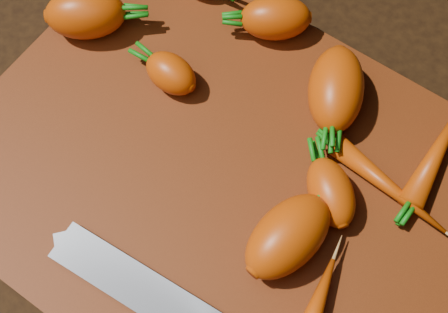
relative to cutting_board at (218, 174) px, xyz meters
The scene contains 11 objects.
ground 0.01m from the cutting_board, ahead, with size 2.00×2.00×0.01m, color black.
cutting_board is the anchor object (origin of this frame).
carrot_0 0.22m from the cutting_board, 164.57° to the left, with size 0.08×0.05×0.05m, color #C1450B.
carrot_1 0.11m from the cutting_board, 150.65° to the left, with size 0.06×0.04×0.04m, color #C1450B.
carrot_2 0.14m from the cutting_board, 68.36° to the left, with size 0.10×0.06×0.06m, color #C1450B.
carrot_3 0.10m from the cutting_board, 14.75° to the right, with size 0.09×0.06×0.06m, color #C1450B.
carrot_4 0.18m from the cutting_board, 104.96° to the left, with size 0.07×0.05×0.05m, color #C1450B.
carrot_6 0.11m from the cutting_board, 19.27° to the left, with size 0.07×0.04×0.04m, color #C1450B.
carrot_7 0.21m from the cutting_board, 38.78° to the left, with size 0.12×0.03×0.03m, color #C1450B.
carrot_8 0.16m from the cutting_board, 27.79° to the left, with size 0.13×0.02×0.02m, color #C1450B.
knife 0.14m from the cutting_board, 69.96° to the right, with size 0.35×0.05×0.02m.
Camera 1 is at (0.14, -0.19, 0.57)m, focal length 50.00 mm.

